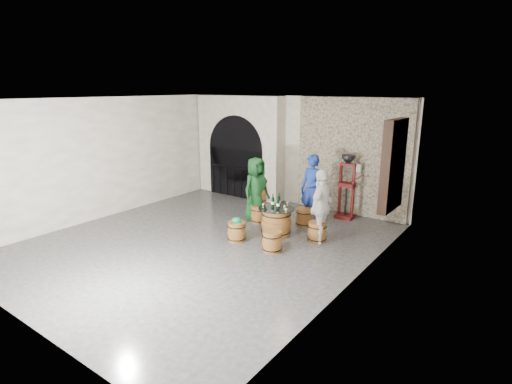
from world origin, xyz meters
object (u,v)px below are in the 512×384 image
Objects in this scene: barrel_stool_near_right at (272,241)px; wine_bottle_center at (278,204)px; barrel_stool_left at (259,214)px; person_green at (256,189)px; side_barrel at (260,193)px; barrel_table at (276,221)px; person_white at (322,206)px; barrel_stool_right at (317,232)px; barrel_stool_near_left at (237,231)px; wine_bottle_left at (273,202)px; barrel_stool_far at (304,217)px; corking_press at (347,182)px; wine_bottle_right at (279,201)px; person_blue at (312,190)px.

barrel_stool_near_right is 1.39× the size of wine_bottle_center.
barrel_stool_near_right is (1.34, -1.40, 0.00)m from barrel_stool_left.
person_green is 2.96× the size of side_barrel.
barrel_stool_near_right is at bearing -50.64° from side_barrel.
person_green is (-1.03, 0.60, 0.52)m from barrel_table.
barrel_stool_left is 0.27× the size of person_white.
barrel_table is 2.82m from side_barrel.
barrel_table is at bearing -167.88° from barrel_stool_right.
person_white is (1.59, 1.08, 0.63)m from barrel_stool_near_left.
barrel_stool_near_left is at bearing -64.17° from side_barrel.
barrel_stool_left is 1.00× the size of barrel_stool_right.
barrel_stool_right is at bearing 65.03° from barrel_stool_near_right.
wine_bottle_left reaches higher than barrel_stool_left.
barrel_stool_far is 1.54m from corking_press.
corking_press is at bearing 65.78° from barrel_stool_near_left.
barrel_stool_near_left is 1.39× the size of wine_bottle_right.
wine_bottle_right is (0.48, 1.03, 0.58)m from barrel_stool_near_left.
person_blue reaches higher than person_green.
barrel_stool_far is 2.40m from side_barrel.
corking_press is (0.94, 2.15, 0.20)m from wine_bottle_left.
barrel_stool_far is at bearing 134.95° from barrel_stool_right.
barrel_stool_right is 0.27× the size of person_white.
barrel_stool_far is 0.79× the size of side_barrel.
person_white is at bearing -91.20° from person_green.
person_blue is (1.14, 0.73, 0.68)m from barrel_stool_left.
barrel_stool_far is at bearing 77.78° from barrel_table.
barrel_table is at bearing 145.40° from wine_bottle_center.
barrel_stool_left is 2.05m from person_white.
person_blue is at bearing 77.78° from barrel_stool_far.
barrel_table is 2.68× the size of wine_bottle_center.
barrel_stool_near_right is at bearing -1.95° from barrel_stool_near_left.
wine_bottle_left is 0.57× the size of side_barrel.
corking_press reaches higher than barrel_stool_near_left.
barrel_stool_far is 0.27× the size of person_green.
barrel_stool_near_right is 1.39× the size of wine_bottle_right.
wine_bottle_right reaches higher than barrel_stool_near_left.
barrel_stool_near_right and barrel_stool_near_left have the same top height.
barrel_stool_right is at bearing 16.01° from wine_bottle_center.
wine_bottle_left is (0.76, -0.50, 0.58)m from barrel_stool_left.
barrel_table is at bearing 58.17° from barrel_stool_near_left.
barrel_stool_right is 1.39× the size of wine_bottle_right.
wine_bottle_left is at bearing -108.37° from barrel_stool_far.
barrel_table is 0.51× the size of person_green.
person_green is 2.43m from corking_press.
barrel_table is 2.68× the size of wine_bottle_left.
wine_bottle_center is at bearing -30.43° from barrel_stool_left.
barrel_stool_right is (0.77, -0.77, 0.00)m from barrel_stool_far.
barrel_stool_near_right is at bearing -46.06° from barrel_stool_left.
barrel_stool_near_right is at bearing -64.05° from wine_bottle_right.
barrel_table is 0.49m from wine_bottle_left.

